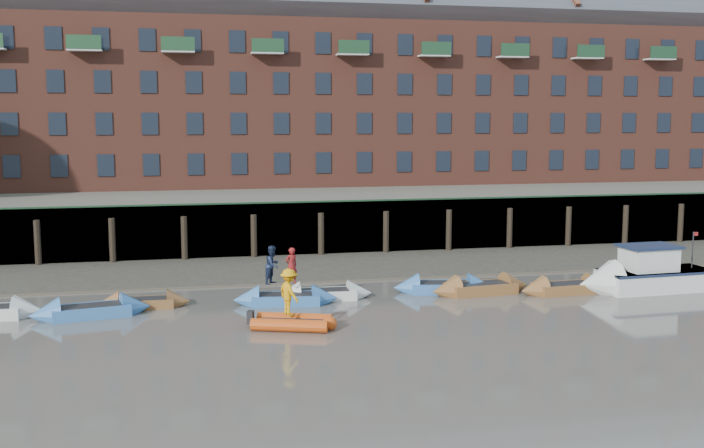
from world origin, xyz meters
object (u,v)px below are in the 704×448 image
object	(u,v)px
person_rower_a	(291,266)
person_rib_crew	(289,292)
rowboat_5	(443,287)
rowboat_6	(481,288)
motor_launch	(635,277)
rowboat_1	(91,311)
rowboat_7	(566,288)
rib_tender	(295,322)
person_rower_b	(273,265)
rowboat_3	(286,299)
rowboat_2	(143,303)
rowboat_4	(324,294)

from	to	relation	value
person_rower_a	person_rib_crew	bearing A→B (deg)	57.69
rowboat_5	rowboat_6	world-z (taller)	rowboat_6
motor_launch	rowboat_1	bearing A→B (deg)	-3.88
rowboat_7	person_rib_crew	distance (m)	14.23
rib_tender	person_rower_a	xyz separation A→B (m)	(0.46, 4.29, 1.48)
rowboat_5	person_rower_b	bearing A→B (deg)	-165.38
rowboat_1	person_rib_crew	world-z (taller)	person_rib_crew
rowboat_3	rowboat_7	bearing A→B (deg)	4.81
rowboat_3	person_rower_b	size ratio (longest dim) A/B	2.78
rowboat_5	rib_tender	xyz separation A→B (m)	(-7.85, -5.16, 0.00)
person_rib_crew	person_rower_b	bearing A→B (deg)	-19.60
rowboat_1	person_rower_b	xyz separation A→B (m)	(7.71, 0.77, 1.52)
rowboat_1	rowboat_2	xyz separation A→B (m)	(2.08, 1.26, -0.04)
rowboat_1	person_rower_a	bearing A→B (deg)	-7.15
rowboat_5	rowboat_7	world-z (taller)	rowboat_5
rowboat_5	rowboat_7	xyz separation A→B (m)	(5.61, -1.41, -0.00)
rowboat_7	person_rower_b	world-z (taller)	person_rower_b
rowboat_3	person_rib_crew	bearing A→B (deg)	-88.78
rowboat_1	rowboat_6	size ratio (longest dim) A/B	0.98
motor_launch	person_rower_b	world-z (taller)	person_rower_b
rowboat_4	person_rower_a	size ratio (longest dim) A/B	2.75
rowboat_2	rib_tender	world-z (taller)	rowboat_2
rowboat_3	motor_launch	size ratio (longest dim) A/B	0.69
rowboat_6	person_rower_a	size ratio (longest dim) A/B	3.16
rowboat_6	person_rib_crew	size ratio (longest dim) A/B	2.78
rowboat_3	rowboat_6	distance (m)	9.31
rowboat_1	motor_launch	distance (m)	24.93
rowboat_1	rib_tender	world-z (taller)	rowboat_1
rowboat_2	rowboat_7	xyz separation A→B (m)	(19.46, -1.16, 0.03)
rowboat_4	rib_tender	world-z (taller)	rowboat_4
motor_launch	person_rower_b	bearing A→B (deg)	-6.71
person_rower_a	person_rib_crew	size ratio (longest dim) A/B	0.88
person_rower_b	rowboat_6	bearing A→B (deg)	-52.53
rowboat_3	rowboat_2	bearing A→B (deg)	-179.42
rowboat_6	rib_tender	size ratio (longest dim) A/B	1.52
motor_launch	person_rower_a	distance (m)	16.46
rowboat_6	rowboat_7	distance (m)	4.05
rowboat_2	rowboat_6	distance (m)	15.49
rib_tender	rowboat_3	bearing A→B (deg)	107.11
rowboat_1	person_rower_b	distance (m)	7.90
rowboat_6	rowboat_7	world-z (taller)	rowboat_6
rowboat_7	rowboat_2	bearing A→B (deg)	171.95
rowboat_4	rowboat_2	bearing A→B (deg)	-178.18
rowboat_5	rowboat_1	bearing A→B (deg)	-165.06
person_rower_b	rowboat_1	bearing A→B (deg)	132.76
rowboat_6	rib_tender	distance (m)	10.50
rowboat_1	rowboat_5	bearing A→B (deg)	-5.96
rowboat_5	person_rib_crew	size ratio (longest dim) A/B	2.66
rowboat_6	person_rower_b	world-z (taller)	person_rower_b
rowboat_3	rib_tender	size ratio (longest dim) A/B	1.41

